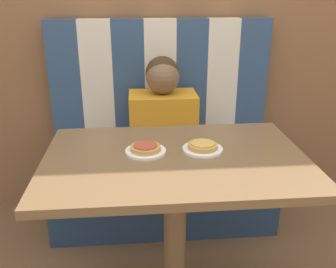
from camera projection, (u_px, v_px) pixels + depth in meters
wall_back at (159, 10)px, 2.30m from camera, size 7.00×0.05×2.60m
booth_seat at (163, 187)px, 2.40m from camera, size 1.37×0.50×0.47m
booth_backrest at (160, 83)px, 2.37m from camera, size 1.37×0.08×0.79m
dining_table at (175, 177)px, 1.59m from camera, size 1.09×0.74×0.77m
person at (163, 112)px, 2.22m from camera, size 0.39×0.26×0.60m
plate_left at (146, 151)px, 1.59m from camera, size 0.17×0.17×0.01m
plate_right at (203, 149)px, 1.61m from camera, size 0.17×0.17×0.01m
pizza_left at (146, 148)px, 1.58m from camera, size 0.13×0.13×0.02m
pizza_right at (203, 146)px, 1.60m from camera, size 0.13×0.13×0.02m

